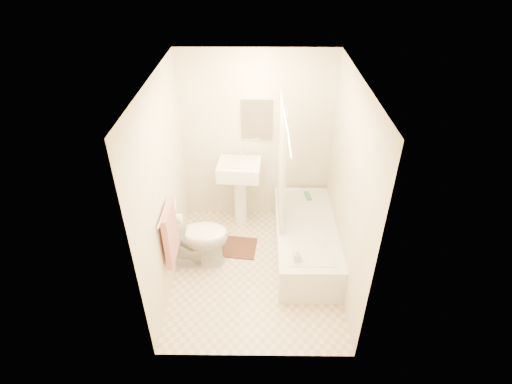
{
  "coord_description": "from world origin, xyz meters",
  "views": [
    {
      "loc": [
        0.04,
        -3.6,
        3.59
      ],
      "look_at": [
        0.0,
        0.25,
        1.0
      ],
      "focal_mm": 28.0,
      "sensor_mm": 36.0,
      "label": 1
    }
  ],
  "objects_px": {
    "toilet": "(195,236)",
    "bath_mat": "(235,247)",
    "sink": "(240,191)",
    "soap_bottle": "(297,255)",
    "bathtub": "(305,239)"
  },
  "relations": [
    {
      "from": "bath_mat",
      "to": "bathtub",
      "type": "bearing_deg",
      "value": -6.24
    },
    {
      "from": "sink",
      "to": "bath_mat",
      "type": "height_order",
      "value": "sink"
    },
    {
      "from": "bath_mat",
      "to": "soap_bottle",
      "type": "bearing_deg",
      "value": -44.88
    },
    {
      "from": "bathtub",
      "to": "bath_mat",
      "type": "height_order",
      "value": "bathtub"
    },
    {
      "from": "sink",
      "to": "soap_bottle",
      "type": "distance_m",
      "value": 1.46
    },
    {
      "from": "toilet",
      "to": "bath_mat",
      "type": "xyz_separation_m",
      "value": [
        0.47,
        0.25,
        -0.4
      ]
    },
    {
      "from": "toilet",
      "to": "bath_mat",
      "type": "height_order",
      "value": "toilet"
    },
    {
      "from": "toilet",
      "to": "sink",
      "type": "relative_size",
      "value": 0.77
    },
    {
      "from": "sink",
      "to": "bath_mat",
      "type": "relative_size",
      "value": 1.94
    },
    {
      "from": "soap_bottle",
      "to": "bath_mat",
      "type": "bearing_deg",
      "value": 135.12
    },
    {
      "from": "sink",
      "to": "bath_mat",
      "type": "bearing_deg",
      "value": -92.01
    },
    {
      "from": "bathtub",
      "to": "bath_mat",
      "type": "xyz_separation_m",
      "value": [
        -0.91,
        0.1,
        -0.23
      ]
    },
    {
      "from": "sink",
      "to": "bath_mat",
      "type": "xyz_separation_m",
      "value": [
        -0.06,
        -0.55,
        -0.53
      ]
    },
    {
      "from": "bath_mat",
      "to": "soap_bottle",
      "type": "xyz_separation_m",
      "value": [
        0.74,
        -0.74,
        0.55
      ]
    },
    {
      "from": "sink",
      "to": "soap_bottle",
      "type": "bearing_deg",
      "value": -58.0
    }
  ]
}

